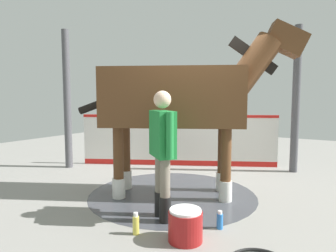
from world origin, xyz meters
The scene contains 10 objects.
ground_plane centered at (0.00, 0.00, -0.01)m, with size 16.00×16.00×0.02m, color gray.
wet_patch centered at (0.29, -0.08, 0.00)m, with size 2.70×2.70×0.00m, color #42444C.
barrier_wall centered at (-1.60, -1.01, 0.55)m, with size 2.05×4.09×1.19m.
roof_post_near centered at (-2.32, 1.40, 1.53)m, with size 0.16×0.16×3.06m, color #4C4C51.
roof_post_far centered at (-0.15, -3.05, 1.53)m, with size 0.16×0.16×3.06m, color #4C4C51.
horse centered at (0.23, 0.03, 1.55)m, with size 1.90×3.30×2.73m.
handler centered at (1.21, 0.30, 0.95)m, with size 0.48×0.53×1.66m.
wash_bucket centered at (1.58, 0.83, 0.18)m, with size 0.38×0.38×0.36m.
bottle_shampoo centered at (1.74, 0.27, 0.12)m, with size 0.08×0.08×0.26m.
bottle_spray centered at (1.10, 1.05, 0.10)m, with size 0.08×0.08×0.22m.
Camera 1 is at (4.33, 2.24, 1.56)m, focal length 31.28 mm.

